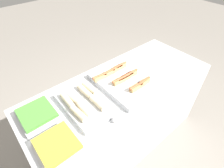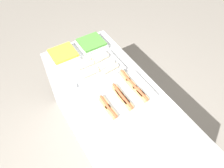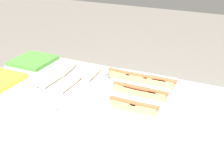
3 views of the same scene
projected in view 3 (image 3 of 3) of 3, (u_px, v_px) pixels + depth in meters
The scene contains 5 objects.
counter at pixel (131, 167), 1.81m from camera, with size 1.83×0.75×0.86m.
tray_hotdogs at pixel (133, 96), 1.61m from camera, with size 0.39×0.56×0.10m.
tray_wraps at pixel (67, 81), 1.76m from camera, with size 0.31×0.47×0.10m.
tray_side_back at pixel (34, 64), 1.99m from camera, with size 0.25×0.27×0.07m.
serving_spoon_near at pixel (49, 108), 1.52m from camera, with size 0.22×0.05×0.05m.
Camera 3 is at (0.50, -1.33, 1.66)m, focal length 50.00 mm.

